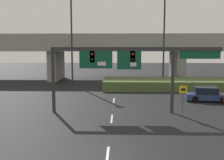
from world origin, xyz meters
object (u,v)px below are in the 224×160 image
Objects in this scene: highway_light_pole_far at (72,35)px; parked_sedan_near_right at (207,95)px; speed_limit_sign at (183,96)px; highway_light_pole_near at (164,39)px; signal_gantry at (126,60)px.

highway_light_pole_far is 3.03× the size of parked_sedan_near_right.
speed_limit_sign reaches higher than parked_sedan_near_right.
parked_sedan_near_right is (15.85, -10.72, -6.51)m from highway_light_pole_far.
speed_limit_sign is 0.57× the size of parked_sedan_near_right.
highway_light_pole_far reaches higher than highway_light_pole_near.
highway_light_pole_near is at bearing 2.16° from highway_light_pole_far.
signal_gantry reaches higher than parked_sedan_near_right.
highway_light_pole_far is (-7.42, 15.72, 2.73)m from signal_gantry.
speed_limit_sign is 18.21m from highway_light_pole_near.
speed_limit_sign is at bearing -94.21° from highway_light_pole_near.
signal_gantry is 3.14× the size of parked_sedan_near_right.
signal_gantry is at bearing -141.81° from parked_sedan_near_right.
speed_limit_sign is 21.43m from highway_light_pole_far.
parked_sedan_near_right is at bearing 30.66° from signal_gantry.
highway_light_pole_far is at bearing 153.45° from parked_sedan_near_right.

